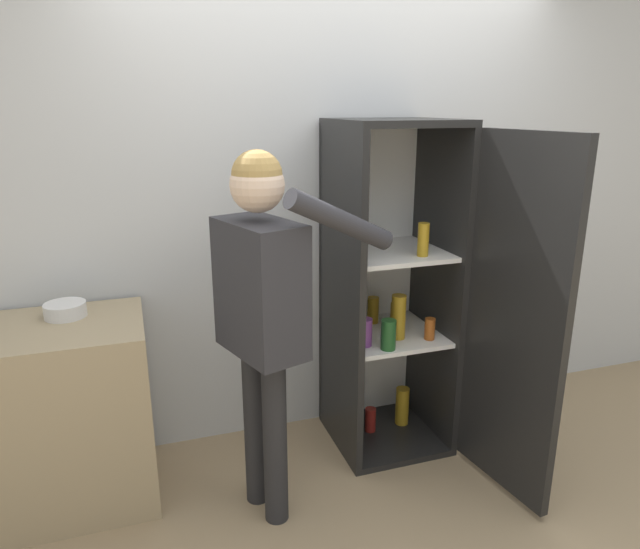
% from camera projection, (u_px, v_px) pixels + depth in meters
% --- Properties ---
extents(ground_plane, '(12.00, 12.00, 0.00)m').
position_uv_depth(ground_plane, '(402.00, 515.00, 2.67)').
color(ground_plane, tan).
extents(wall_back, '(7.00, 0.06, 2.55)m').
position_uv_depth(wall_back, '(333.00, 210.00, 3.19)').
color(wall_back, silver).
rests_on(wall_back, ground_plane).
extents(refrigerator, '(0.71, 1.19, 1.78)m').
position_uv_depth(refrigerator, '(411.00, 296.00, 3.00)').
color(refrigerator, black).
rests_on(refrigerator, ground_plane).
extents(person, '(0.75, 0.54, 1.68)m').
position_uv_depth(person, '(263.00, 294.00, 2.42)').
color(person, '#262628').
rests_on(person, ground_plane).
extents(counter, '(0.73, 0.60, 0.90)m').
position_uv_depth(counter, '(70.00, 414.00, 2.68)').
color(counter, tan).
rests_on(counter, ground_plane).
extents(bowl, '(0.19, 0.19, 0.07)m').
position_uv_depth(bowl, '(65.00, 310.00, 2.64)').
color(bowl, white).
rests_on(bowl, counter).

